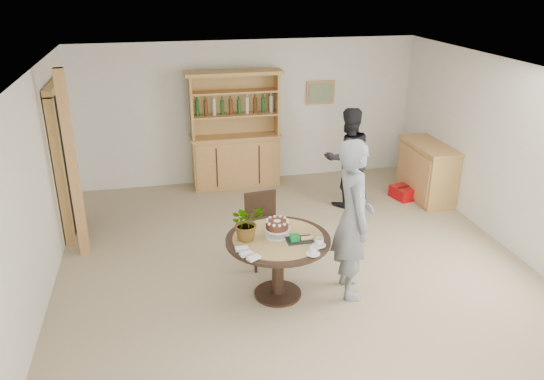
{
  "coord_description": "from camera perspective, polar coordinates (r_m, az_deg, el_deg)",
  "views": [
    {
      "loc": [
        -1.58,
        -5.56,
        3.55
      ],
      "look_at": [
        -0.28,
        0.37,
        1.05
      ],
      "focal_mm": 35.0,
      "sensor_mm": 36.0,
      "label": 1
    }
  ],
  "objects": [
    {
      "name": "doorway",
      "position": [
        8.06,
        -21.49,
        3.15
      ],
      "size": [
        0.13,
        1.1,
        2.18
      ],
      "color": "black",
      "rests_on": "ground"
    },
    {
      "name": "sideboard",
      "position": [
        9.23,
        16.32,
        2.0
      ],
      "size": [
        0.54,
        1.26,
        0.94
      ],
      "color": "tan",
      "rests_on": "ground"
    },
    {
      "name": "coffee_cup_a",
      "position": [
        5.88,
        5.1,
        -5.63
      ],
      "size": [
        0.15,
        0.15,
        0.09
      ],
      "color": "white",
      "rests_on": "dining_table"
    },
    {
      "name": "room_shell",
      "position": [
        6.06,
        3.31,
        4.99
      ],
      "size": [
        6.04,
        7.04,
        2.52
      ],
      "color": "white",
      "rests_on": "ground"
    },
    {
      "name": "birthday_cake",
      "position": [
        6.02,
        0.56,
        -3.89
      ],
      "size": [
        0.3,
        0.3,
        0.2
      ],
      "color": "white",
      "rests_on": "dining_table"
    },
    {
      "name": "pine_post",
      "position": [
        7.23,
        -20.65,
        2.35
      ],
      "size": [
        0.12,
        0.12,
        2.5
      ],
      "primitive_type": "cube",
      "color": "tan",
      "rests_on": "ground"
    },
    {
      "name": "dining_table",
      "position": [
        6.11,
        0.65,
        -6.43
      ],
      "size": [
        1.2,
        1.2,
        0.76
      ],
      "color": "black",
      "rests_on": "ground"
    },
    {
      "name": "ground",
      "position": [
        6.78,
        2.98,
        -9.2
      ],
      "size": [
        7.0,
        7.0,
        0.0
      ],
      "primitive_type": "plane",
      "color": "tan",
      "rests_on": "ground"
    },
    {
      "name": "red_suitcase",
      "position": [
        9.31,
        14.61,
        -0.12
      ],
      "size": [
        0.68,
        0.53,
        0.21
      ],
      "rotation": [
        0.0,
        0.0,
        0.24
      ],
      "color": "red",
      "rests_on": "ground"
    },
    {
      "name": "gift_tray",
      "position": [
        5.97,
        2.94,
        -5.25
      ],
      "size": [
        0.3,
        0.2,
        0.08
      ],
      "color": "black",
      "rests_on": "dining_table"
    },
    {
      "name": "hutch",
      "position": [
        9.34,
        -3.95,
        4.51
      ],
      "size": [
        1.62,
        0.54,
        2.04
      ],
      "color": "tan",
      "rests_on": "ground"
    },
    {
      "name": "coffee_cup_b",
      "position": [
        5.7,
        4.45,
        -6.58
      ],
      "size": [
        0.15,
        0.15,
        0.08
      ],
      "color": "white",
      "rests_on": "dining_table"
    },
    {
      "name": "adult_person",
      "position": [
        8.55,
        8.13,
        3.48
      ],
      "size": [
        0.85,
        0.7,
        1.62
      ],
      "primitive_type": "imported",
      "rotation": [
        0.0,
        0.0,
        3.26
      ],
      "color": "black",
      "rests_on": "ground"
    },
    {
      "name": "dining_chair",
      "position": [
        6.86,
        -0.98,
        -3.68
      ],
      "size": [
        0.46,
        0.46,
        0.95
      ],
      "rotation": [
        0.0,
        0.0,
        0.11
      ],
      "color": "black",
      "rests_on": "ground"
    },
    {
      "name": "flower_vase",
      "position": [
        5.93,
        -2.75,
        -3.45
      ],
      "size": [
        0.47,
        0.44,
        0.42
      ],
      "primitive_type": "imported",
      "rotation": [
        0.0,
        0.0,
        0.35
      ],
      "color": "#3F7233",
      "rests_on": "dining_table"
    },
    {
      "name": "teen_boy",
      "position": [
        6.1,
        8.7,
        -3.13
      ],
      "size": [
        0.53,
        0.74,
        1.9
      ],
      "primitive_type": "imported",
      "rotation": [
        0.0,
        0.0,
        1.45
      ],
      "color": "slate",
      "rests_on": "ground"
    },
    {
      "name": "napkins",
      "position": [
        5.69,
        -2.68,
        -6.84
      ],
      "size": [
        0.24,
        0.33,
        0.03
      ],
      "color": "white",
      "rests_on": "dining_table"
    }
  ]
}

